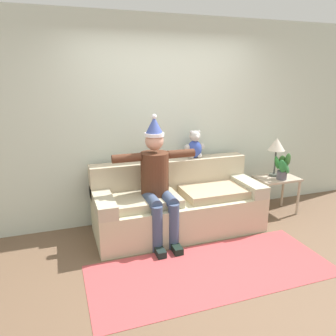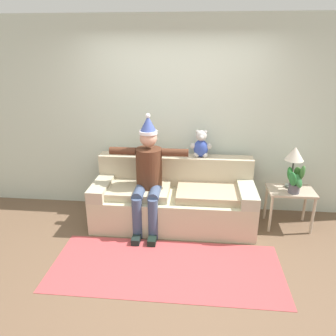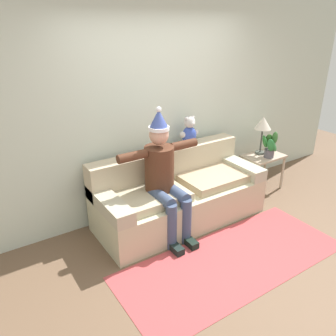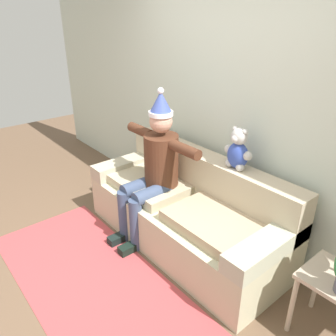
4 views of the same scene
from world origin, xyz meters
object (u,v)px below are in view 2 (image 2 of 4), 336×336
object	(u,v)px
person_seated	(148,173)
side_table	(290,196)
teddy_bear	(201,145)
table_lamp	(295,156)
potted_plant	(296,180)
couch	(174,199)

from	to	relation	value
person_seated	side_table	size ratio (longest dim) A/B	2.59
teddy_bear	table_lamp	xyz separation A→B (m)	(1.20, -0.16, -0.06)
teddy_bear	table_lamp	distance (m)	1.21
table_lamp	side_table	bearing A→B (deg)	-93.22
side_table	potted_plant	size ratio (longest dim) A/B	1.56
teddy_bear	person_seated	bearing A→B (deg)	-147.48
couch	person_seated	size ratio (longest dim) A/B	1.40
person_seated	teddy_bear	bearing A→B (deg)	32.52
couch	teddy_bear	world-z (taller)	teddy_bear
side_table	table_lamp	size ratio (longest dim) A/B	1.05
table_lamp	potted_plant	bearing A→B (deg)	-88.60
couch	table_lamp	size ratio (longest dim) A/B	3.80
side_table	table_lamp	xyz separation A→B (m)	(0.00, 0.08, 0.53)
couch	table_lamp	distance (m)	1.68
table_lamp	person_seated	bearing A→B (deg)	-172.02
couch	side_table	bearing A→B (deg)	0.51
side_table	person_seated	bearing A→B (deg)	-174.46
potted_plant	table_lamp	bearing A→B (deg)	91.40
couch	table_lamp	world-z (taller)	table_lamp
person_seated	potted_plant	size ratio (longest dim) A/B	4.03
person_seated	table_lamp	bearing A→B (deg)	7.98
person_seated	potted_plant	xyz separation A→B (m)	(1.87, 0.09, -0.06)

